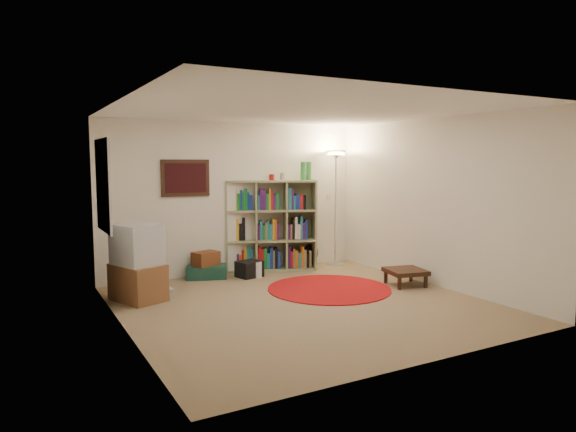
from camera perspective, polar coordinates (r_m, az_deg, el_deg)
name	(u,v)px	position (r m, az deg, el deg)	size (l,w,h in m)	color
room	(298,208)	(6.59, 1.12, 0.88)	(4.54, 4.54, 2.54)	#886F50
bookshelf	(269,227)	(8.81, -2.08, -1.18)	(1.60, 0.98, 1.85)	#979C68
floor_lamp	(336,170)	(9.18, 5.33, 5.09)	(0.44, 0.44, 2.06)	white
floor_fan	(310,255)	(9.16, 2.50, -4.37)	(0.35, 0.23, 0.40)	black
tv_stand	(138,264)	(7.16, -16.35, -5.12)	(0.72, 0.84, 1.03)	brown
dvd_box	(159,292)	(7.39, -14.12, -8.23)	(0.33, 0.28, 0.11)	silver
suitcase	(206,272)	(8.37, -9.05, -6.12)	(0.73, 0.60, 0.20)	#153A30
wicker_basket	(206,259)	(8.32, -9.12, -4.70)	(0.46, 0.39, 0.22)	#5E2D17
duffel_bag	(249,269)	(8.35, -4.32, -5.89)	(0.44, 0.39, 0.26)	black
paper_towel	(258,270)	(8.29, -3.36, -5.98)	(0.15, 0.15, 0.26)	white
red_rug	(329,289)	(7.59, 4.59, -8.04)	(1.80, 1.80, 0.02)	#980B0E
side_table	(406,272)	(7.95, 12.93, -6.06)	(0.64, 0.64, 0.25)	black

